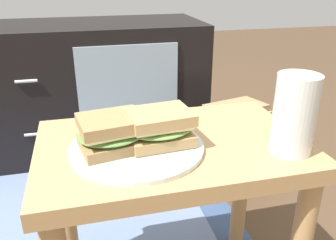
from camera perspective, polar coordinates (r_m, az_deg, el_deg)
The scene contains 8 objects.
side_table at distance 0.79m, azimuth 0.66°, elevation -9.33°, with size 0.56×0.36×0.46m.
tv_cabinet at distance 1.67m, azimuth -11.42°, elevation 5.22°, with size 0.96×0.46×0.58m.
area_rug at distance 1.39m, azimuth -17.63°, elevation -12.77°, with size 1.23×0.79×0.01m.
plate at distance 0.71m, azimuth -5.05°, elevation -4.42°, with size 0.27×0.27×0.01m, color silver.
sandwich_front at distance 0.69m, azimuth -9.03°, elevation -2.08°, with size 0.15×0.13×0.07m.
sandwich_back at distance 0.71m, azimuth -1.37°, elevation -1.14°, with size 0.14×0.12×0.07m.
beer_glass at distance 0.72m, azimuth 19.66°, elevation 0.54°, with size 0.08×0.08×0.16m.
paper_bag at distance 1.38m, azimuth 10.34°, elevation -4.24°, with size 0.25×0.20×0.34m.
Camera 1 is at (-0.17, -0.64, 0.80)m, focal length 37.86 mm.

